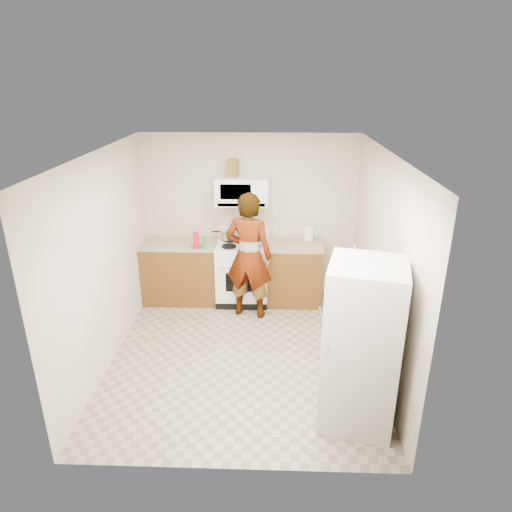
{
  "coord_description": "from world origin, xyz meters",
  "views": [
    {
      "loc": [
        0.34,
        -4.86,
        3.27
      ],
      "look_at": [
        0.14,
        0.55,
        1.11
      ],
      "focal_mm": 32.0,
      "sensor_mm": 36.0,
      "label": 1
    }
  ],
  "objects_px": {
    "person": "(249,256)",
    "kettle": "(309,233)",
    "microwave": "(242,191)",
    "fridge": "(362,346)",
    "saucepan": "(228,234)",
    "gas_range": "(242,271)"
  },
  "relations": [
    {
      "from": "microwave",
      "to": "saucepan",
      "type": "distance_m",
      "value": 0.72
    },
    {
      "from": "person",
      "to": "kettle",
      "type": "relative_size",
      "value": 9.62
    },
    {
      "from": "fridge",
      "to": "saucepan",
      "type": "height_order",
      "value": "fridge"
    },
    {
      "from": "gas_range",
      "to": "microwave",
      "type": "xyz_separation_m",
      "value": [
        0.0,
        0.13,
        1.21
      ]
    },
    {
      "from": "microwave",
      "to": "fridge",
      "type": "distance_m",
      "value": 3.11
    },
    {
      "from": "fridge",
      "to": "microwave",
      "type": "bearing_deg",
      "value": 129.41
    },
    {
      "from": "person",
      "to": "gas_range",
      "type": "bearing_deg",
      "value": -62.13
    },
    {
      "from": "microwave",
      "to": "fridge",
      "type": "bearing_deg",
      "value": -63.96
    },
    {
      "from": "fridge",
      "to": "saucepan",
      "type": "xyz_separation_m",
      "value": [
        -1.53,
        2.73,
        0.17
      ]
    },
    {
      "from": "microwave",
      "to": "person",
      "type": "distance_m",
      "value": 0.98
    },
    {
      "from": "person",
      "to": "saucepan",
      "type": "xyz_separation_m",
      "value": [
        -0.34,
        0.61,
        0.1
      ]
    },
    {
      "from": "person",
      "to": "saucepan",
      "type": "distance_m",
      "value": 0.71
    },
    {
      "from": "kettle",
      "to": "fridge",
      "type": "bearing_deg",
      "value": -62.82
    },
    {
      "from": "gas_range",
      "to": "saucepan",
      "type": "relative_size",
      "value": 4.85
    },
    {
      "from": "kettle",
      "to": "microwave",
      "type": "bearing_deg",
      "value": -154.36
    },
    {
      "from": "microwave",
      "to": "fridge",
      "type": "height_order",
      "value": "microwave"
    },
    {
      "from": "kettle",
      "to": "saucepan",
      "type": "relative_size",
      "value": 0.81
    },
    {
      "from": "gas_range",
      "to": "fridge",
      "type": "bearing_deg",
      "value": -62.85
    },
    {
      "from": "person",
      "to": "microwave",
      "type": "bearing_deg",
      "value": -65.4
    },
    {
      "from": "saucepan",
      "to": "gas_range",
      "type": "bearing_deg",
      "value": -36.83
    },
    {
      "from": "fridge",
      "to": "person",
      "type": "bearing_deg",
      "value": 132.79
    },
    {
      "from": "saucepan",
      "to": "fridge",
      "type": "bearing_deg",
      "value": -60.64
    }
  ]
}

